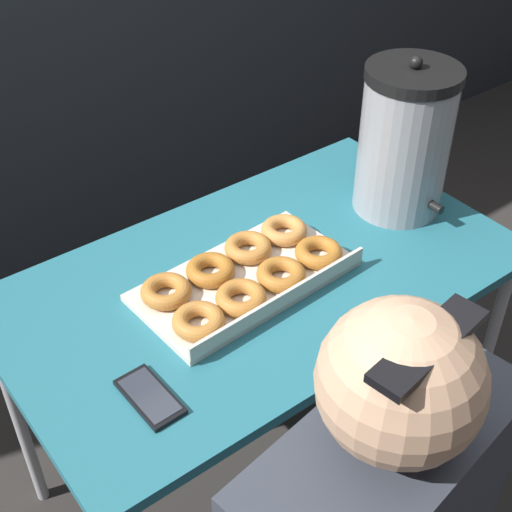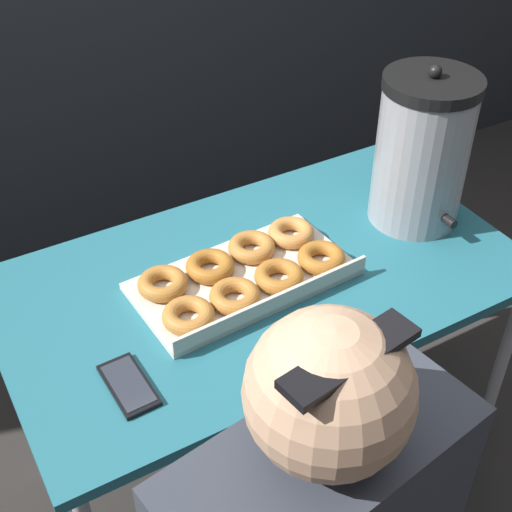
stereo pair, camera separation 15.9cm
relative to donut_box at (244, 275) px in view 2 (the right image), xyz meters
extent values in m
plane|color=#2D2B28|center=(0.05, 0.01, -0.77)|extent=(12.00, 12.00, 0.00)
cube|color=#236675|center=(0.05, 0.01, -0.04)|extent=(1.19, 0.69, 0.03)
cylinder|color=#ADADB2|center=(0.60, -0.29, -0.41)|extent=(0.03, 0.03, 0.72)
cylinder|color=#ADADB2|center=(-0.50, 0.30, -0.41)|extent=(0.03, 0.03, 0.72)
cylinder|color=#ADADB2|center=(0.60, 0.30, -0.41)|extent=(0.03, 0.03, 0.72)
cube|color=beige|center=(0.00, 0.00, -0.02)|extent=(0.51, 0.29, 0.02)
cube|color=beige|center=(0.01, -0.12, 0.01)|extent=(0.49, 0.04, 0.04)
torus|color=#B87633|center=(-0.17, -0.07, 0.01)|extent=(0.14, 0.14, 0.03)
torus|color=#B4722F|center=(-0.06, -0.06, 0.01)|extent=(0.12, 0.12, 0.03)
torus|color=#AC6A28|center=(0.06, -0.05, 0.01)|extent=(0.15, 0.15, 0.03)
torus|color=#A96624|center=(0.18, -0.04, 0.01)|extent=(0.13, 0.13, 0.03)
torus|color=#B4712F|center=(-0.18, 0.05, 0.01)|extent=(0.16, 0.16, 0.03)
torus|color=#A86624|center=(-0.06, 0.05, 0.01)|extent=(0.16, 0.16, 0.03)
torus|color=#B97634|center=(0.06, 0.07, 0.01)|extent=(0.16, 0.16, 0.03)
torus|color=#C48240|center=(0.17, 0.07, 0.01)|extent=(0.13, 0.13, 0.03)
cylinder|color=#939399|center=(0.50, 0.02, 0.15)|extent=(0.22, 0.22, 0.35)
cylinder|color=black|center=(0.50, 0.02, 0.34)|extent=(0.23, 0.23, 0.03)
sphere|color=black|center=(0.50, 0.02, 0.37)|extent=(0.03, 0.03, 0.03)
cylinder|color=black|center=(0.50, -0.10, 0.04)|extent=(0.02, 0.06, 0.02)
cube|color=black|center=(-0.34, -0.16, -0.02)|extent=(0.08, 0.15, 0.01)
cube|color=#2D333D|center=(-0.34, -0.16, -0.01)|extent=(0.07, 0.13, 0.00)
sphere|color=tan|center=(-0.23, -0.63, 0.38)|extent=(0.21, 0.21, 0.21)
cube|color=black|center=(-0.23, -0.66, 0.46)|extent=(0.18, 0.07, 0.01)
cylinder|color=#333842|center=(0.02, -0.59, -0.07)|extent=(0.10, 0.10, 0.50)
camera|label=1|loc=(-0.72, -0.98, 1.04)|focal=50.00mm
camera|label=2|loc=(-0.59, -1.07, 1.04)|focal=50.00mm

